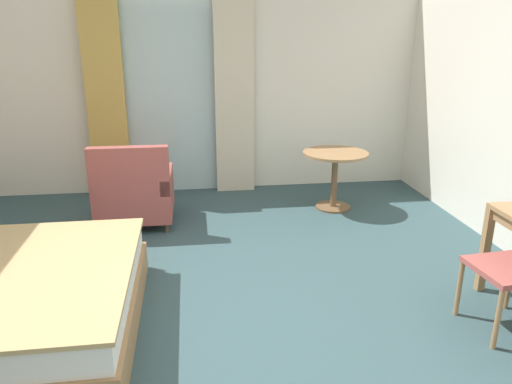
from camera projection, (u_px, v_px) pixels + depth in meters
ground at (216, 327)px, 3.54m from camera, size 6.25×7.04×0.10m
wall_back at (199, 86)px, 6.17m from camera, size 5.85×0.12×2.68m
balcony_glass_door at (172, 101)px, 6.10m from camera, size 1.13×0.02×2.36m
curtain_panel_left at (106, 98)px, 5.89m from camera, size 0.46×0.10×2.48m
curtain_panel_right at (234, 95)px, 6.09m from camera, size 0.49×0.10×2.48m
armchair_by_window at (135, 193)px, 5.19m from camera, size 0.80×0.78×0.92m
round_cafe_table at (335, 166)px, 5.64m from camera, size 0.75×0.75×0.68m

